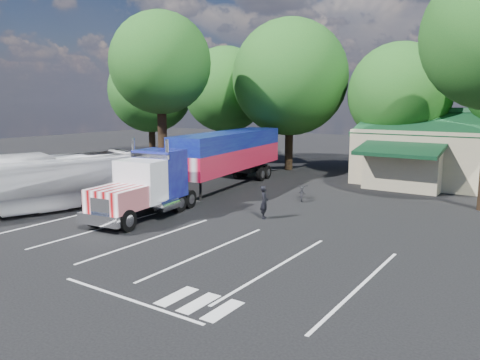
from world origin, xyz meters
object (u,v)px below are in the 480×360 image
Objects in this scene: woman at (264,202)px; semi_truck at (212,159)px; silver_sedan at (395,175)px; bicycle at (302,192)px; tour_bus at (42,183)px.

semi_truck is at bearing 31.48° from woman.
woman reaches higher than silver_sedan.
woman reaches higher than bicycle.
tour_bus is (-10.60, -10.70, 1.09)m from bicycle.
bicycle is at bearing 5.77° from semi_truck.
semi_truck is 1.72× the size of tour_bus.
tour_bus is at bearing 88.65° from woman.
semi_truck is 6.36m from bicycle.
bicycle is at bearing 63.12° from tour_bus.
silver_sedan is at bearing -38.49° from woman.
bicycle is 15.11m from tour_bus.
silver_sedan is (3.20, 8.71, 0.18)m from bicycle.
tour_bus is at bearing -124.77° from semi_truck.
semi_truck reaches higher than bicycle.
semi_truck is 11.36× the size of woman.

